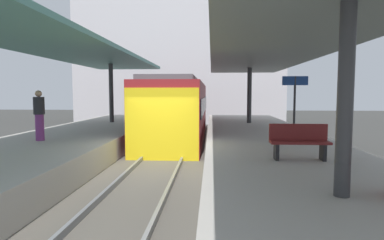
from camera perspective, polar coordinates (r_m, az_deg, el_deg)
The scene contains 13 objects.
ground_plane at distance 10.45m, azimuth -6.45°, elevation -9.72°, with size 80.00×80.00×0.00m, color #383835.
platform_left at distance 11.61m, azimuth -25.41°, elevation -6.17°, with size 4.40×28.00×1.00m, color #ADA8A0.
platform_right at distance 10.38m, azimuth 14.82°, elevation -7.11°, with size 4.40×28.00×1.00m, color #ADA8A0.
track_ballast at distance 10.42m, azimuth -6.46°, elevation -9.19°, with size 3.20×28.00×0.20m, color #59544C.
rail_near_side at distance 10.53m, azimuth -10.37°, elevation -8.14°, with size 0.08×28.00×0.14m, color slate.
rail_far_side at distance 10.29m, azimuth -2.47°, elevation -8.38°, with size 0.08×28.00×0.14m, color slate.
commuter_train at distance 17.06m, azimuth -2.47°, elevation 1.78°, with size 2.78×11.29×3.10m.
canopy_left at distance 12.76m, azimuth -22.92°, elevation 11.87°, with size 4.18×21.00×3.39m.
canopy_right at distance 11.63m, azimuth 13.81°, elevation 11.58°, with size 4.18×21.00×3.14m.
platform_bench at distance 8.23m, azimuth 18.35°, elevation -3.46°, with size 1.40×0.41×0.86m.
platform_sign at distance 12.15m, azimuth 17.67°, elevation 4.61°, with size 0.90×0.08×2.21m.
passenger_near_bench at distance 12.08m, azimuth -25.33°, elevation 0.87°, with size 0.36×0.36×1.70m.
station_building_backdrop at distance 30.24m, azimuth -1.95°, elevation 10.22°, with size 18.00×6.00×11.00m, color #B7B2B7.
Camera 1 is at (1.77, -9.96, 2.60)m, focal length 30.25 mm.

